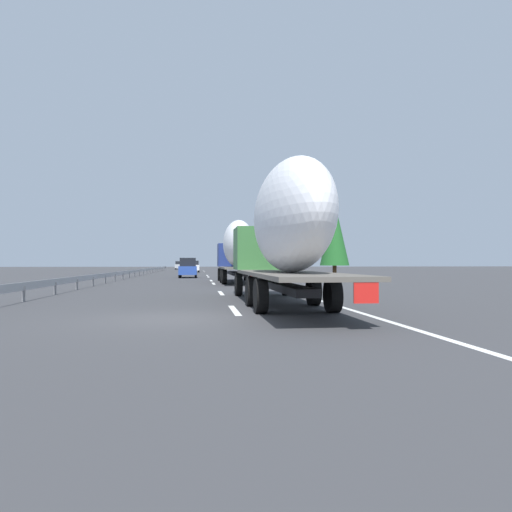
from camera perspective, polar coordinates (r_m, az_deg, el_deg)
The scene contains 20 objects.
ground_plane at distance 53.06m, azimuth -7.74°, elevation -2.43°, with size 260.00×260.00×0.00m, color #38383A.
lane_stripe_0 at distance 15.16m, azimuth -2.60°, elevation -6.50°, with size 3.20×0.20×0.01m, color white.
lane_stripe_1 at distance 23.71m, azimuth -4.22°, elevation -4.45°, with size 3.20×0.20×0.01m, color white.
lane_stripe_2 at distance 34.49m, azimuth -5.11°, elevation -3.31°, with size 3.20×0.20×0.01m, color white.
lane_stripe_3 at distance 40.20m, azimuth -5.39°, elevation -2.95°, with size 3.20×0.20×0.01m, color white.
lane_stripe_4 at distance 50.67m, azimuth -5.74°, elevation -2.51°, with size 3.20×0.20×0.01m, color white.
lane_stripe_5 at distance 56.84m, azimuth -5.88°, elevation -2.32°, with size 3.20×0.20×0.01m, color white.
lane_stripe_6 at distance 80.27m, azimuth -6.22°, elevation -1.88°, with size 3.20×0.20×0.01m, color white.
lane_stripe_7 at distance 87.56m, azimuth -6.29°, elevation -1.79°, with size 3.20×0.20×0.01m, color white.
edge_line_right at distance 58.26m, azimuth -2.26°, elevation -2.29°, with size 110.00×0.20×0.01m, color white.
truck_lead at distance 35.76m, azimuth -2.29°, elevation 0.87°, with size 12.34×2.55×4.61m.
truck_trailing at distance 16.42m, azimuth 3.40°, elevation 3.23°, with size 14.34×2.55×4.77m.
car_white_van at distance 76.25m, azimuth -7.52°, elevation -1.24°, with size 4.25×1.91×1.83m.
car_silver_hatch at distance 107.60m, azimuth -9.18°, elevation -1.11°, with size 4.15×1.84×1.84m.
car_blue_sedan at distance 48.47m, azimuth -8.15°, elevation -1.42°, with size 4.19×1.80×1.99m.
road_sign at distance 49.69m, azimuth -0.04°, elevation 0.09°, with size 0.10×0.90×3.32m.
tree_0 at distance 71.07m, azimuth 2.89°, elevation 1.57°, with size 3.51×3.51×7.33m.
tree_1 at distance 39.96m, azimuth 9.38°, elevation 2.74°, with size 2.42×2.42×6.70m.
tree_2 at distance 71.84m, azimuth 2.55°, elevation 0.65°, with size 3.54×3.54×5.27m.
guardrail_median at distance 56.44m, azimuth -13.81°, elevation -1.73°, with size 94.00×0.10×0.76m.
Camera 1 is at (-13.04, -0.63, 1.51)m, focal length 33.40 mm.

